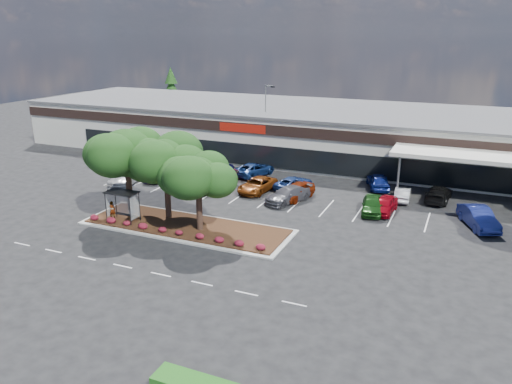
% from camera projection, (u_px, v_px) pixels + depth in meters
% --- Properties ---
extents(ground, '(160.00, 160.00, 0.00)m').
position_uv_depth(ground, '(182.00, 250.00, 37.73)').
color(ground, black).
rests_on(ground, ground).
extents(retail_store, '(80.40, 25.20, 6.25)m').
position_uv_depth(retail_store, '(315.00, 131.00, 66.34)').
color(retail_store, silver).
rests_on(retail_store, ground).
extents(landscape_island, '(18.00, 6.00, 0.26)m').
position_uv_depth(landscape_island, '(186.00, 227.00, 41.94)').
color(landscape_island, '#ACACA6').
rests_on(landscape_island, ground).
extents(lane_markings, '(33.12, 20.06, 0.01)m').
position_uv_depth(lane_markings, '(239.00, 207.00, 46.88)').
color(lane_markings, silver).
rests_on(lane_markings, ground).
extents(shrub_row, '(17.00, 0.80, 0.50)m').
position_uv_depth(shrub_row, '(173.00, 231.00, 39.99)').
color(shrub_row, maroon).
rests_on(shrub_row, landscape_island).
extents(bus_shelter, '(2.75, 1.55, 2.59)m').
position_uv_depth(bus_shelter, '(123.00, 197.00, 42.43)').
color(bus_shelter, black).
rests_on(bus_shelter, landscape_island).
extents(island_tree_west, '(7.20, 7.20, 7.89)m').
position_uv_depth(island_tree_west, '(128.00, 171.00, 43.39)').
color(island_tree_west, '#103411').
rests_on(island_tree_west, landscape_island).
extents(island_tree_mid, '(6.60, 6.60, 7.32)m').
position_uv_depth(island_tree_mid, '(167.00, 176.00, 42.77)').
color(island_tree_mid, '#103411').
rests_on(island_tree_mid, landscape_island).
extents(island_tree_east, '(5.80, 5.80, 6.50)m').
position_uv_depth(island_tree_east, '(199.00, 191.00, 40.07)').
color(island_tree_east, '#103411').
rests_on(island_tree_east, landscape_island).
extents(conifer_north_west, '(4.40, 4.40, 10.00)m').
position_uv_depth(conifer_north_west, '(172.00, 96.00, 87.71)').
color(conifer_north_west, '#103411').
rests_on(conifer_north_west, ground).
extents(person_waiting, '(0.68, 0.56, 1.60)m').
position_uv_depth(person_waiting, '(112.00, 210.00, 43.07)').
color(person_waiting, '#594C47').
rests_on(person_waiting, landscape_island).
extents(light_pole, '(1.40, 0.81, 9.56)m').
position_uv_depth(light_pole, '(266.00, 128.00, 62.59)').
color(light_pole, '#ACACA6').
rests_on(light_pole, ground).
extents(car_0, '(3.58, 5.99, 1.63)m').
position_uv_depth(car_0, '(125.00, 177.00, 53.80)').
color(car_0, silver).
rests_on(car_0, ground).
extents(car_1, '(3.06, 5.22, 1.67)m').
position_uv_depth(car_1, '(157.00, 172.00, 55.49)').
color(car_1, '#111159').
rests_on(car_1, ground).
extents(car_2, '(3.68, 6.03, 1.63)m').
position_uv_depth(car_2, '(215.00, 182.00, 51.94)').
color(car_2, black).
rests_on(car_2, ground).
extents(car_3, '(3.00, 5.47, 1.45)m').
position_uv_depth(car_3, '(257.00, 185.00, 51.21)').
color(car_3, '#672D0B').
rests_on(car_3, ground).
extents(car_4, '(2.99, 5.09, 1.62)m').
position_uv_depth(car_4, '(296.00, 191.00, 49.04)').
color(car_4, maroon).
rests_on(car_4, ground).
extents(car_5, '(4.01, 5.58, 1.50)m').
position_uv_depth(car_5, '(288.00, 195.00, 48.10)').
color(car_5, '#4F4F55').
rests_on(car_5, ground).
extents(car_6, '(2.52, 4.76, 1.54)m').
position_uv_depth(car_6, '(372.00, 205.00, 45.23)').
color(car_6, '#174614').
rests_on(car_6, ground).
extents(car_7, '(2.12, 4.48, 1.48)m').
position_uv_depth(car_7, '(385.00, 205.00, 45.26)').
color(car_7, maroon).
rests_on(car_7, ground).
extents(car_8, '(3.73, 5.49, 1.71)m').
position_uv_depth(car_8, '(479.00, 218.00, 41.89)').
color(car_8, navy).
rests_on(car_8, ground).
extents(car_9, '(2.01, 5.12, 1.66)m').
position_uv_depth(car_9, '(189.00, 159.00, 61.27)').
color(car_9, '#154519').
rests_on(car_9, ground).
extents(car_10, '(3.59, 5.10, 1.37)m').
position_uv_depth(car_10, '(217.00, 167.00, 58.00)').
color(car_10, '#191656').
rests_on(car_10, ground).
extents(car_11, '(1.73, 4.63, 1.51)m').
position_uv_depth(car_11, '(227.00, 175.00, 54.79)').
color(car_11, maroon).
rests_on(car_11, ground).
extents(car_12, '(3.95, 5.92, 1.51)m').
position_uv_depth(car_12, '(254.00, 169.00, 56.90)').
color(car_12, navy).
rests_on(car_12, ground).
extents(car_13, '(3.40, 5.29, 1.36)m').
position_uv_depth(car_13, '(294.00, 183.00, 52.02)').
color(car_13, navy).
rests_on(car_13, ground).
extents(car_14, '(3.43, 5.20, 1.65)m').
position_uv_depth(car_14, '(378.00, 181.00, 52.25)').
color(car_14, navy).
rests_on(car_14, ground).
extents(car_15, '(1.65, 4.10, 1.32)m').
position_uv_depth(car_15, '(403.00, 194.00, 48.63)').
color(car_15, '#B9B9B9').
rests_on(car_15, ground).
extents(car_17, '(2.51, 5.27, 1.48)m').
position_uv_depth(car_17, '(439.00, 194.00, 48.43)').
color(car_17, black).
rests_on(car_17, ground).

